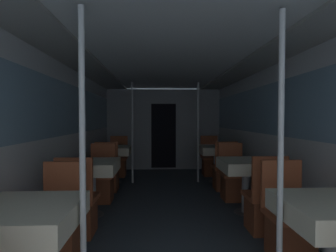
% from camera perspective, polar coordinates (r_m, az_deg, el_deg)
% --- Properties ---
extents(wall_left, '(0.05, 8.41, 2.08)m').
position_cam_1_polar(wall_left, '(4.02, -21.51, -1.59)').
color(wall_left, silver).
rests_on(wall_left, ground_plane).
extents(wall_right, '(0.05, 8.41, 2.08)m').
position_cam_1_polar(wall_right, '(4.15, 21.27, -1.48)').
color(wall_right, silver).
rests_on(wall_right, ground_plane).
extents(ceiling_panel, '(2.99, 8.41, 0.07)m').
position_cam_1_polar(ceiling_panel, '(3.88, 0.25, 13.47)').
color(ceiling_panel, silver).
rests_on(ceiling_panel, wall_left).
extents(bulkhead_far, '(2.93, 0.09, 2.08)m').
position_cam_1_polar(bulkhead_far, '(6.85, -0.97, -0.77)').
color(bulkhead_far, gray).
rests_on(bulkhead_far, ground_plane).
extents(dining_table_left_0, '(0.69, 0.69, 0.75)m').
position_cam_1_polar(dining_table_left_0, '(2.11, -28.70, -17.78)').
color(dining_table_left_0, '#4C4C51').
rests_on(dining_table_left_0, ground_plane).
extents(chair_left_far_0, '(0.40, 0.40, 0.91)m').
position_cam_1_polar(chair_left_far_0, '(2.76, -22.51, -20.73)').
color(chair_left_far_0, brown).
rests_on(chair_left_far_0, ground_plane).
extents(support_pole_left_0, '(0.04, 0.04, 2.08)m').
position_cam_1_polar(support_pole_left_0, '(1.87, -18.11, -7.38)').
color(support_pole_left_0, silver).
rests_on(support_pole_left_0, ground_plane).
extents(dining_table_left_1, '(0.69, 0.69, 0.75)m').
position_cam_1_polar(dining_table_left_1, '(3.76, -16.28, -9.00)').
color(dining_table_left_1, '#4C4C51').
rests_on(dining_table_left_1, ground_plane).
extents(chair_left_near_1, '(0.40, 0.40, 0.91)m').
position_cam_1_polar(chair_left_near_1, '(3.27, -18.92, -17.07)').
color(chair_left_near_1, brown).
rests_on(chair_left_near_1, ground_plane).
extents(chair_left_far_1, '(0.40, 0.40, 0.91)m').
position_cam_1_polar(chair_left_far_1, '(4.43, -14.28, -12.04)').
color(chair_left_far_1, brown).
rests_on(chair_left_far_1, ground_plane).
extents(dining_table_left_2, '(0.69, 0.69, 0.75)m').
position_cam_1_polar(dining_table_left_2, '(5.52, -11.77, -5.56)').
color(dining_table_left_2, '#4C4C51').
rests_on(dining_table_left_2, ground_plane).
extents(chair_left_near_2, '(0.40, 0.40, 0.91)m').
position_cam_1_polar(chair_left_near_2, '(4.98, -12.92, -10.50)').
color(chair_left_near_2, brown).
rests_on(chair_left_near_2, ground_plane).
extents(chair_left_far_2, '(0.40, 0.40, 0.91)m').
position_cam_1_polar(chair_left_far_2, '(6.18, -10.82, -8.09)').
color(chair_left_far_2, brown).
rests_on(chair_left_far_2, ground_plane).
extents(support_pole_left_2, '(0.04, 0.04, 2.08)m').
position_cam_1_polar(support_pole_left_2, '(5.43, -7.77, -1.39)').
color(support_pole_left_2, silver).
rests_on(support_pole_left_2, ground_plane).
extents(dining_table_right_0, '(0.69, 0.69, 0.75)m').
position_cam_1_polar(dining_table_right_0, '(2.28, 32.30, -16.29)').
color(dining_table_right_0, '#4C4C51').
rests_on(dining_table_right_0, ground_plane).
extents(chair_right_far_0, '(0.40, 0.40, 0.91)m').
position_cam_1_polar(chair_right_far_0, '(2.90, 24.75, -19.65)').
color(chair_right_far_0, brown).
rests_on(chair_right_far_0, ground_plane).
extents(support_pole_right_0, '(0.04, 0.04, 2.08)m').
position_cam_1_polar(support_pole_right_0, '(2.00, 23.29, -6.85)').
color(support_pole_right_0, silver).
rests_on(support_pole_right_0, ground_plane).
extents(dining_table_right_1, '(0.69, 0.69, 0.75)m').
position_cam_1_polar(dining_table_right_1, '(3.87, 16.61, -8.72)').
color(dining_table_right_1, '#4C4C51').
rests_on(dining_table_right_1, ground_plane).
extents(chair_right_near_1, '(0.40, 0.40, 0.91)m').
position_cam_1_polar(chair_right_near_1, '(3.39, 20.13, -16.42)').
color(chair_right_near_1, brown).
rests_on(chair_right_near_1, ground_plane).
extents(chair_right_far_1, '(0.40, 0.40, 0.91)m').
position_cam_1_polar(chair_right_far_1, '(4.52, 13.94, -11.77)').
color(chair_right_far_1, brown).
rests_on(chair_right_far_1, ground_plane).
extents(dining_table_right_2, '(0.69, 0.69, 0.75)m').
position_cam_1_polar(dining_table_right_2, '(5.59, 10.49, -5.46)').
color(dining_table_right_2, '#4C4C51').
rests_on(dining_table_right_2, ground_plane).
extents(chair_right_near_2, '(0.40, 0.40, 0.91)m').
position_cam_1_polar(chair_right_near_2, '(5.05, 12.07, -10.30)').
color(chair_right_near_2, brown).
rests_on(chair_right_near_2, ground_plane).
extents(chair_right_far_2, '(0.40, 0.40, 0.91)m').
position_cam_1_polar(chair_right_far_2, '(6.24, 9.18, -7.99)').
color(chair_right_far_2, brown).
rests_on(chair_right_far_2, ground_plane).
extents(support_pole_right_2, '(0.04, 0.04, 2.08)m').
position_cam_1_polar(support_pole_right_2, '(5.48, 6.57, -1.36)').
color(support_pole_right_2, silver).
rests_on(support_pole_right_2, ground_plane).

